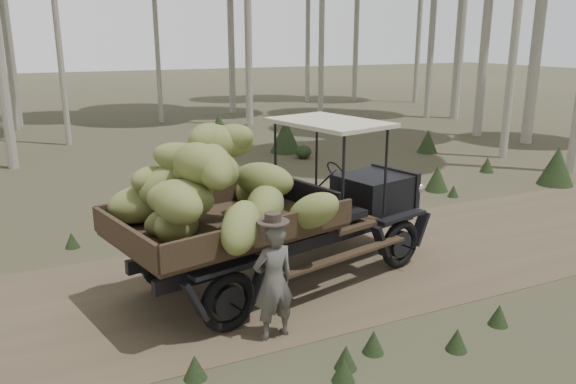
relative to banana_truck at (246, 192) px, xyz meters
name	(u,v)px	position (x,y,z in m)	size (l,w,h in m)	color
ground	(272,279)	(0.48, 0.20, -1.56)	(120.00, 120.00, 0.00)	#473D2B
dirt_track	(272,279)	(0.48, 0.20, -1.55)	(70.00, 4.00, 0.01)	brown
banana_truck	(246,192)	(0.00, 0.00, 0.00)	(5.61, 3.31, 2.66)	black
farmer	(273,280)	(-0.21, -1.44, -0.76)	(0.60, 0.45, 1.68)	#4F4D48
undergrowth	(354,297)	(0.74, -1.84, -1.03)	(23.50, 22.28, 1.37)	#233319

